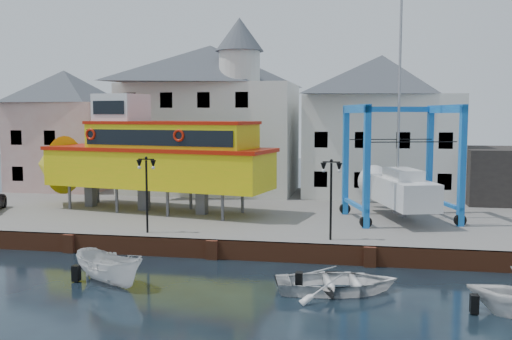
# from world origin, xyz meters

# --- Properties ---
(ground) EXTENTS (140.00, 140.00, 0.00)m
(ground) POSITION_xyz_m (0.00, 0.00, 0.00)
(ground) COLOR black
(ground) RESTS_ON ground
(hardstanding) EXTENTS (44.00, 22.00, 1.00)m
(hardstanding) POSITION_xyz_m (0.00, 11.00, 0.50)
(hardstanding) COLOR slate
(hardstanding) RESTS_ON ground
(quay_wall) EXTENTS (44.00, 0.47, 1.00)m
(quay_wall) POSITION_xyz_m (-0.00, 0.10, 0.50)
(quay_wall) COLOR brown
(quay_wall) RESTS_ON ground
(building_pink) EXTENTS (8.00, 7.00, 10.30)m
(building_pink) POSITION_xyz_m (-18.00, 18.00, 6.15)
(building_pink) COLOR tan
(building_pink) RESTS_ON hardstanding
(building_white_main) EXTENTS (14.00, 8.30, 14.00)m
(building_white_main) POSITION_xyz_m (-4.87, 18.39, 7.34)
(building_white_main) COLOR silver
(building_white_main) RESTS_ON hardstanding
(building_white_right) EXTENTS (12.00, 8.00, 11.20)m
(building_white_right) POSITION_xyz_m (9.00, 19.00, 6.60)
(building_white_right) COLOR silver
(building_white_right) RESTS_ON hardstanding
(lamp_post_left) EXTENTS (1.12, 0.32, 4.20)m
(lamp_post_left) POSITION_xyz_m (-4.00, 1.20, 4.17)
(lamp_post_left) COLOR black
(lamp_post_left) RESTS_ON hardstanding
(lamp_post_right) EXTENTS (1.12, 0.32, 4.20)m
(lamp_post_right) POSITION_xyz_m (6.00, 1.20, 4.17)
(lamp_post_right) COLOR black
(lamp_post_right) RESTS_ON hardstanding
(tour_boat) EXTENTS (18.53, 7.74, 7.86)m
(tour_boat) POSITION_xyz_m (-6.94, 8.24, 4.71)
(tour_boat) COLOR #59595E
(tour_boat) RESTS_ON hardstanding
(travel_lift) EXTENTS (7.46, 9.26, 13.57)m
(travel_lift) POSITION_xyz_m (9.63, 8.48, 3.26)
(travel_lift) COLOR blue
(travel_lift) RESTS_ON hardstanding
(motorboat_a) EXTENTS (4.46, 3.52, 1.64)m
(motorboat_a) POSITION_xyz_m (-3.35, -5.03, 0.00)
(motorboat_a) COLOR silver
(motorboat_a) RESTS_ON ground
(motorboat_b) EXTENTS (5.89, 4.78, 1.07)m
(motorboat_b) POSITION_xyz_m (6.58, -4.34, 0.00)
(motorboat_b) COLOR silver
(motorboat_b) RESTS_ON ground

